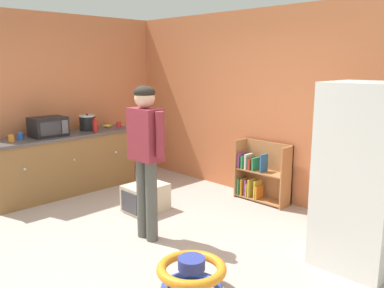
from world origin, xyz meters
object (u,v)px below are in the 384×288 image
(kitchen_counter, at_px, (64,163))
(baby_walker, at_px, (192,275))
(blue_cup, at_px, (20,136))
(red_cup, at_px, (119,125))
(refrigerator, at_px, (361,177))
(crock_pot, at_px, (87,123))
(ketchup_bottle, at_px, (95,126))
(amber_bottle, at_px, (61,126))
(microwave, at_px, (48,127))
(bookshelf, at_px, (260,175))
(standing_person, at_px, (146,148))
(orange_cup, at_px, (11,138))
(banana_bunch, at_px, (108,126))
(pet_carrier, at_px, (146,198))

(kitchen_counter, xyz_separation_m, baby_walker, (3.32, -0.59, -0.29))
(blue_cup, distance_m, red_cup, 1.59)
(refrigerator, distance_m, baby_walker, 1.84)
(crock_pot, relative_size, ketchup_bottle, 1.08)
(amber_bottle, bearing_deg, microwave, -55.67)
(bookshelf, relative_size, baby_walker, 1.41)
(bookshelf, relative_size, standing_person, 0.50)
(microwave, relative_size, blue_cup, 5.05)
(blue_cup, height_order, orange_cup, same)
(bookshelf, relative_size, orange_cup, 8.95)
(ketchup_bottle, height_order, red_cup, ketchup_bottle)
(crock_pot, height_order, ketchup_bottle, crock_pot)
(baby_walker, xyz_separation_m, crock_pot, (-3.37, 1.05, 0.86))
(standing_person, xyz_separation_m, crock_pot, (-2.24, 0.62, -0.03))
(baby_walker, height_order, ketchup_bottle, ketchup_bottle)
(kitchen_counter, height_order, microwave, microwave)
(baby_walker, distance_m, banana_bunch, 3.75)
(kitchen_counter, height_order, baby_walker, kitchen_counter)
(microwave, height_order, crock_pot, microwave)
(baby_walker, bearing_deg, red_cup, 154.43)
(refrigerator, bearing_deg, bookshelf, 153.38)
(crock_pot, distance_m, orange_cup, 1.24)
(bookshelf, height_order, baby_walker, bookshelf)
(kitchen_counter, bearing_deg, baby_walker, -10.02)
(microwave, distance_m, orange_cup, 0.56)
(kitchen_counter, distance_m, refrigerator, 4.22)
(microwave, bearing_deg, banana_bunch, 93.75)
(pet_carrier, distance_m, ketchup_bottle, 1.54)
(baby_walker, xyz_separation_m, red_cup, (-3.25, 1.56, 0.79))
(blue_cup, bearing_deg, bookshelf, 45.97)
(blue_cup, bearing_deg, microwave, 85.60)
(baby_walker, xyz_separation_m, banana_bunch, (-3.38, 1.44, 0.77))
(red_cup, bearing_deg, standing_person, -27.97)
(blue_cup, distance_m, orange_cup, 0.17)
(blue_cup, bearing_deg, refrigerator, 20.42)
(refrigerator, height_order, baby_walker, refrigerator)
(red_cup, bearing_deg, microwave, -92.60)
(refrigerator, bearing_deg, orange_cup, -157.42)
(baby_walker, relative_size, blue_cup, 6.36)
(pet_carrier, height_order, orange_cup, orange_cup)
(ketchup_bottle, bearing_deg, blue_cup, -101.77)
(banana_bunch, relative_size, orange_cup, 1.67)
(bookshelf, height_order, microwave, microwave)
(refrigerator, bearing_deg, amber_bottle, -169.15)
(pet_carrier, bearing_deg, blue_cup, -147.08)
(standing_person, bearing_deg, bookshelf, 86.18)
(microwave, relative_size, banana_bunch, 3.03)
(standing_person, height_order, baby_walker, standing_person)
(baby_walker, relative_size, orange_cup, 6.36)
(orange_cup, bearing_deg, baby_walker, 3.14)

